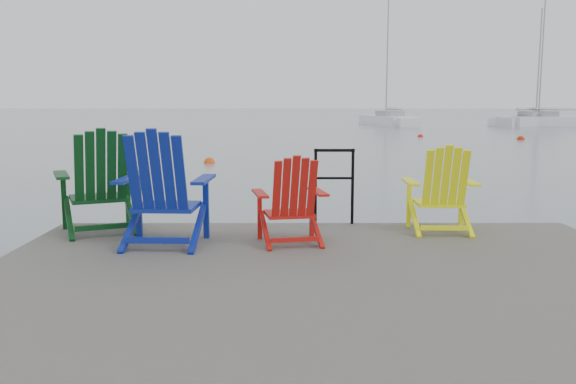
{
  "coord_description": "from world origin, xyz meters",
  "views": [
    {
      "loc": [
        -0.32,
        -4.71,
        1.94
      ],
      "look_at": [
        -0.3,
        2.68,
        0.85
      ],
      "focal_mm": 38.0,
      "sensor_mm": 36.0,
      "label": 1
    }
  ],
  "objects_px": {
    "chair_blue": "(163,189)",
    "sailboat_near": "(388,121)",
    "chair_green": "(99,182)",
    "buoy_d": "(420,137)",
    "chair_yellow": "(442,189)",
    "buoy_b": "(165,136)",
    "handrail": "(334,179)",
    "chair_red": "(291,200)",
    "buoy_c": "(521,140)",
    "sailboat_mid": "(535,121)",
    "sailboat_far": "(541,122)",
    "buoy_a": "(209,163)"
  },
  "relations": [
    {
      "from": "chair_blue",
      "to": "sailboat_near",
      "type": "distance_m",
      "value": 48.49
    },
    {
      "from": "chair_green",
      "to": "buoy_d",
      "type": "relative_size",
      "value": 3.5
    },
    {
      "from": "chair_yellow",
      "to": "buoy_b",
      "type": "xyz_separation_m",
      "value": [
        -8.89,
        29.33,
        -0.99
      ]
    },
    {
      "from": "buoy_b",
      "to": "chair_green",
      "type": "bearing_deg",
      "value": -80.13
    },
    {
      "from": "handrail",
      "to": "chair_red",
      "type": "xyz_separation_m",
      "value": [
        -0.52,
        -1.05,
        -0.09
      ]
    },
    {
      "from": "buoy_c",
      "to": "buoy_b",
      "type": "bearing_deg",
      "value": 168.56
    },
    {
      "from": "sailboat_mid",
      "to": "chair_red",
      "type": "bearing_deg",
      "value": -61.9
    },
    {
      "from": "chair_green",
      "to": "chair_red",
      "type": "relative_size",
      "value": 1.26
    },
    {
      "from": "buoy_b",
      "to": "buoy_c",
      "type": "bearing_deg",
      "value": -11.44
    },
    {
      "from": "chair_green",
      "to": "sailboat_far",
      "type": "relative_size",
      "value": 0.11
    },
    {
      "from": "sailboat_near",
      "to": "chair_green",
      "type": "bearing_deg",
      "value": -113.8
    },
    {
      "from": "buoy_d",
      "to": "buoy_a",
      "type": "bearing_deg",
      "value": -123.82
    },
    {
      "from": "chair_red",
      "to": "buoy_a",
      "type": "xyz_separation_m",
      "value": [
        -2.54,
        13.52,
        -0.95
      ]
    },
    {
      "from": "chair_yellow",
      "to": "sailboat_mid",
      "type": "xyz_separation_m",
      "value": [
        19.33,
        44.98,
        -0.63
      ]
    },
    {
      "from": "buoy_d",
      "to": "sailboat_near",
      "type": "bearing_deg",
      "value": 86.28
    },
    {
      "from": "sailboat_near",
      "to": "buoy_d",
      "type": "relative_size",
      "value": 38.73
    },
    {
      "from": "buoy_a",
      "to": "buoy_b",
      "type": "relative_size",
      "value": 1.12
    },
    {
      "from": "chair_red",
      "to": "buoy_c",
      "type": "bearing_deg",
      "value": 54.05
    },
    {
      "from": "buoy_b",
      "to": "sailboat_mid",
      "type": "bearing_deg",
      "value": 29.01
    },
    {
      "from": "sailboat_near",
      "to": "buoy_a",
      "type": "xyz_separation_m",
      "value": [
        -11.36,
        -33.82,
        -0.35
      ]
    },
    {
      "from": "chair_red",
      "to": "buoy_a",
      "type": "distance_m",
      "value": 13.79
    },
    {
      "from": "handrail",
      "to": "sailboat_far",
      "type": "relative_size",
      "value": 0.09
    },
    {
      "from": "buoy_a",
      "to": "buoy_c",
      "type": "relative_size",
      "value": 0.89
    },
    {
      "from": "chair_green",
      "to": "buoy_d",
      "type": "bearing_deg",
      "value": 47.66
    },
    {
      "from": "sailboat_far",
      "to": "chair_red",
      "type": "bearing_deg",
      "value": 175.63
    },
    {
      "from": "buoy_c",
      "to": "sailboat_far",
      "type": "bearing_deg",
      "value": 64.92
    },
    {
      "from": "chair_yellow",
      "to": "sailboat_far",
      "type": "bearing_deg",
      "value": 68.35
    },
    {
      "from": "handrail",
      "to": "buoy_a",
      "type": "distance_m",
      "value": 12.88
    },
    {
      "from": "sailboat_mid",
      "to": "sailboat_far",
      "type": "xyz_separation_m",
      "value": [
        0.18,
        -0.64,
        0.0
      ]
    },
    {
      "from": "chair_blue",
      "to": "buoy_a",
      "type": "xyz_separation_m",
      "value": [
        -1.25,
        13.6,
        -1.08
      ]
    },
    {
      "from": "sailboat_near",
      "to": "buoy_d",
      "type": "xyz_separation_m",
      "value": [
        -1.22,
        -18.68,
        -0.35
      ]
    },
    {
      "from": "sailboat_mid",
      "to": "buoy_b",
      "type": "xyz_separation_m",
      "value": [
        -28.21,
        -15.65,
        -0.36
      ]
    },
    {
      "from": "buoy_a",
      "to": "chair_blue",
      "type": "bearing_deg",
      "value": -84.74
    },
    {
      "from": "sailboat_near",
      "to": "chair_yellow",
      "type": "bearing_deg",
      "value": -109.33
    },
    {
      "from": "chair_blue",
      "to": "chair_yellow",
      "type": "distance_m",
      "value": 3.02
    },
    {
      "from": "sailboat_near",
      "to": "buoy_a",
      "type": "height_order",
      "value": "sailboat_near"
    },
    {
      "from": "buoy_d",
      "to": "buoy_c",
      "type": "bearing_deg",
      "value": -30.22
    },
    {
      "from": "chair_yellow",
      "to": "sailboat_mid",
      "type": "relative_size",
      "value": 0.09
    },
    {
      "from": "handrail",
      "to": "sailboat_near",
      "type": "xyz_separation_m",
      "value": [
        8.31,
        46.29,
        -0.69
      ]
    },
    {
      "from": "buoy_a",
      "to": "buoy_b",
      "type": "bearing_deg",
      "value": 105.96
    },
    {
      "from": "sailboat_near",
      "to": "sailboat_far",
      "type": "relative_size",
      "value": 1.27
    },
    {
      "from": "sailboat_mid",
      "to": "buoy_a",
      "type": "bearing_deg",
      "value": -73.46
    },
    {
      "from": "chair_green",
      "to": "buoy_d",
      "type": "distance_m",
      "value": 29.75
    },
    {
      "from": "chair_green",
      "to": "sailboat_near",
      "type": "distance_m",
      "value": 48.05
    },
    {
      "from": "sailboat_far",
      "to": "buoy_c",
      "type": "xyz_separation_m",
      "value": [
        -8.88,
        -18.96,
        -0.36
      ]
    },
    {
      "from": "buoy_a",
      "to": "buoy_c",
      "type": "height_order",
      "value": "buoy_c"
    },
    {
      "from": "chair_red",
      "to": "buoy_d",
      "type": "distance_m",
      "value": 29.67
    },
    {
      "from": "chair_yellow",
      "to": "buoy_b",
      "type": "height_order",
      "value": "chair_yellow"
    },
    {
      "from": "chair_yellow",
      "to": "buoy_b",
      "type": "distance_m",
      "value": 30.66
    },
    {
      "from": "sailboat_near",
      "to": "buoy_c",
      "type": "distance_m",
      "value": 21.69
    }
  ]
}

